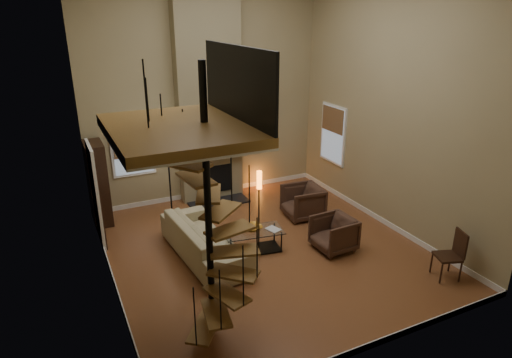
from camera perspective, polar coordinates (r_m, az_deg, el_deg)
name	(u,v)px	position (r m, az deg, el deg)	size (l,w,h in m)	color
ground	(264,249)	(9.23, 1.09, -8.98)	(6.00, 6.50, 0.01)	#9B5C32
back_wall	(206,91)	(11.16, -6.48, 11.24)	(6.00, 0.02, 5.50)	tan
front_wall	(386,171)	(5.63, 16.33, 0.95)	(6.00, 0.02, 5.50)	tan
left_wall	(94,136)	(7.40, -20.08, 5.21)	(0.02, 6.50, 5.50)	tan
right_wall	(392,104)	(9.91, 17.10, 9.26)	(0.02, 6.50, 5.50)	tan
baseboard_back	(210,192)	(11.89, -5.94, -1.65)	(6.00, 0.02, 0.12)	white
baseboard_front	(366,347)	(6.99, 13.93, -20.25)	(6.00, 0.02, 0.12)	white
baseboard_left	(114,282)	(8.48, -17.74, -12.54)	(0.02, 6.50, 0.12)	white
baseboard_right	(379,219)	(10.73, 15.55, -4.92)	(0.02, 6.50, 0.12)	white
chimney_breast	(208,92)	(10.98, -6.14, 11.10)	(1.60, 0.38, 5.50)	#867A57
hearth	(219,202)	(11.33, -4.77, -3.01)	(1.50, 0.60, 0.04)	black
firebox	(214,179)	(11.38, -5.38, -0.04)	(0.95, 0.02, 0.72)	black
mantel	(215,158)	(11.11, -5.33, 2.73)	(1.70, 0.18, 0.06)	white
mirror_frame	(213,126)	(10.94, -5.59, 6.80)	(0.94, 0.94, 0.10)	black
mirror_disc	(213,126)	(10.95, -5.60, 6.81)	(0.80, 0.80, 0.01)	white
vase_left	(193,154)	(10.93, -8.14, 3.15)	(0.24, 0.24, 0.25)	black
vase_right	(236,149)	(11.31, -2.58, 3.85)	(0.20, 0.20, 0.21)	#174B53
window_back	(132,144)	(10.92, -15.64, 4.30)	(1.02, 0.06, 1.52)	white
window_right	(333,133)	(11.66, 9.86, 5.82)	(0.06, 1.02, 1.52)	white
entry_door	(96,195)	(9.64, -19.84, -1.99)	(0.10, 1.05, 2.16)	white
loft	(186,124)	(5.73, -8.99, 6.98)	(1.70, 2.20, 1.09)	olive
spiral_stair	(210,223)	(6.31, -5.99, -5.62)	(1.47, 1.47, 4.06)	black
hutch	(98,183)	(10.59, -19.67, -0.51)	(0.40, 0.84, 1.88)	black
sofa	(204,239)	(8.84, -6.68, -7.61)	(2.49, 0.97, 0.73)	tan
armchair_near	(306,202)	(10.56, 6.42, -2.92)	(0.84, 0.86, 0.78)	#482E21
armchair_far	(337,233)	(9.22, 10.31, -6.84)	(0.76, 0.78, 0.71)	#482E21
coffee_table	(253,238)	(9.03, -0.33, -7.61)	(1.27, 0.77, 0.45)	silver
bowl	(252,228)	(8.97, -0.47, -6.27)	(0.38, 0.38, 0.09)	orange
book	(272,230)	(8.96, 2.12, -6.55)	(0.21, 0.28, 0.03)	gray
floor_lamp	(168,162)	(10.14, -11.21, 2.21)	(0.38, 0.38, 1.70)	black
accent_lamp	(259,180)	(12.12, 0.42, -0.13)	(0.14, 0.14, 0.52)	orange
side_chair	(453,252)	(8.80, 23.98, -8.61)	(0.53, 0.51, 0.92)	black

